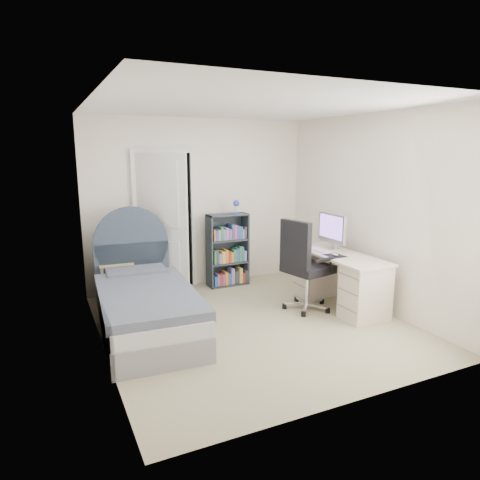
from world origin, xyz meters
name	(u,v)px	position (x,y,z in m)	size (l,w,h in m)	color
room_shell	(254,220)	(0.00, 0.00, 1.25)	(3.50, 3.70, 2.60)	#9B9270
door	(163,223)	(-0.63, 1.59, 1.03)	(0.92, 0.62, 2.06)	black
bed	(145,303)	(-1.18, 0.44, 0.30)	(1.13, 2.19, 1.31)	gray
nightstand	(114,270)	(-1.34, 1.57, 0.43)	(0.44, 0.44, 0.65)	#DBCB86
floor_lamp	(146,260)	(-0.87, 1.64, 0.50)	(0.18, 0.18, 1.23)	silver
bookcase	(228,253)	(0.36, 1.54, 0.50)	(0.62, 0.26, 1.31)	#343F47
desk	(338,277)	(1.31, 0.09, 0.39)	(0.58, 1.45, 1.19)	beige
office_chair	(303,261)	(0.78, 0.14, 0.65)	(0.64, 0.66, 1.19)	silver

